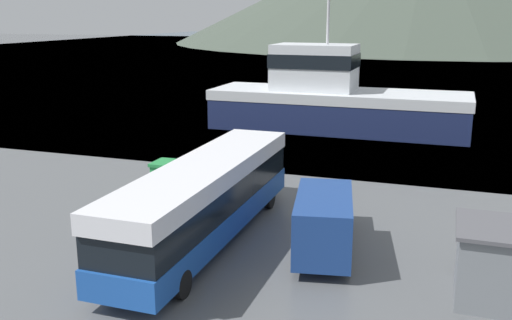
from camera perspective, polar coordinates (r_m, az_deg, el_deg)
name	(u,v)px	position (r m, az deg, el deg)	size (l,w,h in m)	color
water_surface	(429,49)	(148.96, 16.93, 10.53)	(240.00, 240.00, 0.00)	#3D5160
tour_bus	(206,197)	(21.51, -5.02, -3.70)	(2.52, 12.66, 3.08)	#194799
delivery_van	(324,219)	(20.84, 6.81, -5.89)	(3.03, 6.42, 2.29)	navy
fishing_boat	(333,99)	(42.90, 7.74, 6.11)	(18.87, 5.89, 13.12)	#19234C
storage_bin	(169,176)	(28.08, -8.73, -1.61)	(1.44, 1.43, 1.47)	green
dock_kiosk	(499,263)	(18.71, 23.12, -9.49)	(2.61, 2.72, 2.37)	slate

